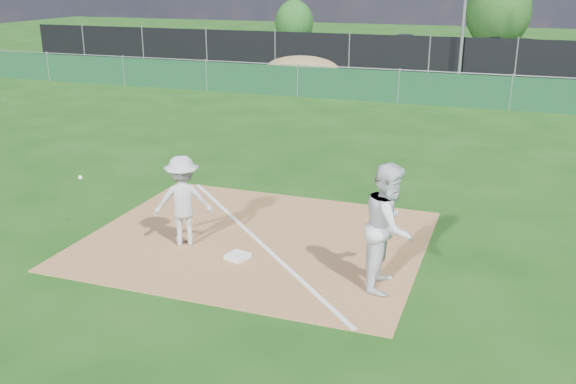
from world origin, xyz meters
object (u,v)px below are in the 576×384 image
object	(u,v)px
car_left	(340,47)
play_at_first	(183,201)
car_right	(529,52)
tree_mid	(498,12)
first_base	(238,256)
car_mid	(410,48)
runner	(389,226)
tree_left	(294,23)

from	to	relation	value
car_left	play_at_first	bearing A→B (deg)	174.31
car_right	tree_mid	xyz separation A→B (m)	(-2.00, 5.95, 1.75)
play_at_first	tree_mid	world-z (taller)	tree_mid
play_at_first	tree_mid	distance (m)	34.06
car_right	tree_mid	bearing A→B (deg)	39.94
play_at_first	car_right	bearing A→B (deg)	78.46
first_base	car_mid	world-z (taller)	car_mid
play_at_first	car_mid	world-z (taller)	play_at_first
car_left	runner	bearing A→B (deg)	-178.26
car_right	car_mid	bearing A→B (deg)	113.17
runner	tree_left	size ratio (longest dim) A/B	0.66
tree_mid	play_at_first	bearing A→B (deg)	-96.22
runner	car_right	bearing A→B (deg)	-5.02
car_mid	tree_mid	world-z (taller)	tree_mid
first_base	car_left	xyz separation A→B (m)	(-5.53, 26.59, 0.67)
first_base	car_left	bearing A→B (deg)	101.74
first_base	tree_mid	bearing A→B (deg)	85.73
first_base	tree_mid	world-z (taller)	tree_mid
runner	car_mid	distance (m)	28.39
car_mid	car_right	size ratio (longest dim) A/B	0.90
runner	tree_left	world-z (taller)	tree_left
runner	tree_mid	world-z (taller)	tree_mid
tree_left	first_base	bearing A→B (deg)	-72.37
play_at_first	car_right	size ratio (longest dim) A/B	0.57
runner	tree_left	xyz separation A→B (m)	(-12.92, 32.66, 0.57)
play_at_first	tree_mid	bearing A→B (deg)	83.78
first_base	car_mid	size ratio (longest dim) A/B	0.08
car_left	car_right	size ratio (longest dim) A/B	0.91
first_base	tree_left	xyz separation A→B (m)	(-10.34, 32.54, 1.50)
car_mid	tree_mid	size ratio (longest dim) A/B	0.88
first_base	car_mid	bearing A→B (deg)	93.71
car_mid	car_right	xyz separation A→B (m)	(6.35, 0.20, -0.01)
car_right	tree_mid	distance (m)	6.52
runner	tree_left	distance (m)	35.12
car_mid	tree_mid	distance (m)	7.73
runner	tree_mid	xyz separation A→B (m)	(-0.03, 34.20, 1.43)
play_at_first	car_left	distance (m)	26.70
car_left	car_mid	distance (m)	3.95
car_left	tree_left	world-z (taller)	tree_left
runner	car_right	distance (m)	28.32
car_mid	tree_mid	bearing A→B (deg)	-34.98
car_mid	tree_left	bearing A→B (deg)	61.91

